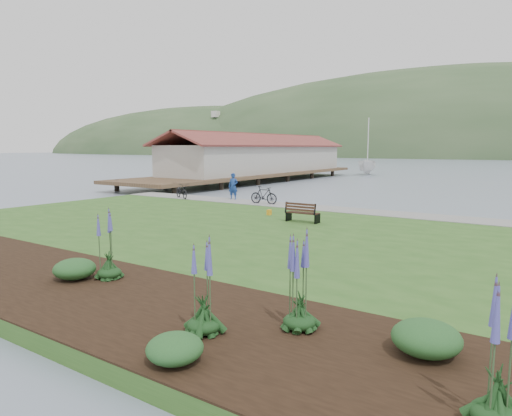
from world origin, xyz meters
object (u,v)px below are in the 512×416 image
Objects in this scene: person at (233,184)px; sailboat at (367,175)px; park_bench at (302,212)px; bicycle_a at (182,191)px.

person is 0.08× the size of sailboat.
sailboat is (-12.91, 43.25, -0.87)m from park_bench.
park_bench is 12.15m from bicycle_a.
sailboat is (-4.84, 37.73, -1.43)m from person.
bicycle_a is (-11.41, 4.19, 0.04)m from park_bench.
person reaches higher than park_bench.
park_bench is 0.06× the size of sailboat.
person reaches higher than bicycle_a.
park_bench is at bearing -84.16° from sailboat.
park_bench is 0.79× the size of bicycle_a.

